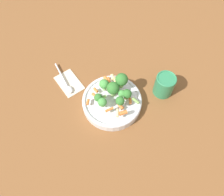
% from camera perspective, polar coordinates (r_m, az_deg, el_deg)
% --- Properties ---
extents(ground_plane, '(3.00, 3.00, 0.00)m').
position_cam_1_polar(ground_plane, '(0.83, -0.00, -1.63)').
color(ground_plane, brown).
extents(bowl, '(0.22, 0.22, 0.04)m').
position_cam_1_polar(bowl, '(0.81, -0.00, -0.93)').
color(bowl, silver).
rests_on(bowl, ground_plane).
extents(pasta_salad, '(0.19, 0.18, 0.08)m').
position_cam_1_polar(pasta_salad, '(0.77, 0.77, 2.14)').
color(pasta_salad, '#8CB766').
rests_on(pasta_salad, bowl).
extents(cup, '(0.07, 0.07, 0.09)m').
position_cam_1_polar(cup, '(0.85, 13.52, 3.37)').
color(cup, '#2D7F51').
rests_on(cup, ground_plane).
extents(napkin, '(0.14, 0.14, 0.01)m').
position_cam_1_polar(napkin, '(0.90, -11.14, 3.92)').
color(napkin, beige).
rests_on(napkin, ground_plane).
extents(spoon, '(0.12, 0.14, 0.01)m').
position_cam_1_polar(spoon, '(0.89, -11.97, 3.74)').
color(spoon, silver).
rests_on(spoon, napkin).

